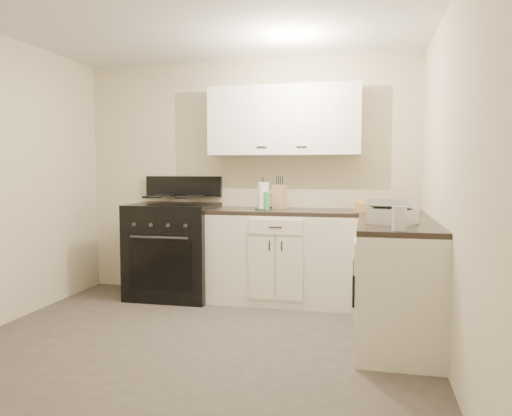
% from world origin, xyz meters
% --- Properties ---
extents(floor, '(3.60, 3.60, 0.00)m').
position_xyz_m(floor, '(0.00, 0.00, 0.00)').
color(floor, '#473F38').
rests_on(floor, ground).
extents(ceiling, '(3.60, 3.60, 0.00)m').
position_xyz_m(ceiling, '(0.00, 0.00, 2.50)').
color(ceiling, white).
rests_on(ceiling, wall_back).
extents(wall_back, '(3.60, 0.00, 3.60)m').
position_xyz_m(wall_back, '(0.00, 1.80, 1.25)').
color(wall_back, beige).
rests_on(wall_back, ground).
extents(wall_right, '(0.00, 3.60, 3.60)m').
position_xyz_m(wall_right, '(1.80, 0.00, 1.25)').
color(wall_right, beige).
rests_on(wall_right, ground).
extents(wall_front, '(3.60, 0.00, 3.60)m').
position_xyz_m(wall_front, '(0.00, -1.80, 1.25)').
color(wall_front, beige).
rests_on(wall_front, ground).
extents(base_cabinets_back, '(1.55, 0.60, 0.90)m').
position_xyz_m(base_cabinets_back, '(0.43, 1.50, 0.45)').
color(base_cabinets_back, white).
rests_on(base_cabinets_back, floor).
extents(base_cabinets_right, '(0.60, 1.90, 0.90)m').
position_xyz_m(base_cabinets_right, '(1.50, 0.85, 0.45)').
color(base_cabinets_right, white).
rests_on(base_cabinets_right, floor).
extents(countertop_back, '(1.55, 0.60, 0.04)m').
position_xyz_m(countertop_back, '(0.43, 1.50, 0.92)').
color(countertop_back, black).
rests_on(countertop_back, base_cabinets_back).
extents(countertop_right, '(0.60, 1.90, 0.04)m').
position_xyz_m(countertop_right, '(1.50, 0.85, 0.92)').
color(countertop_right, black).
rests_on(countertop_right, base_cabinets_right).
extents(upper_cabinets, '(1.55, 0.30, 0.70)m').
position_xyz_m(upper_cabinets, '(0.43, 1.65, 1.84)').
color(upper_cabinets, white).
rests_on(upper_cabinets, wall_back).
extents(stove, '(0.87, 0.74, 1.05)m').
position_xyz_m(stove, '(-0.72, 1.48, 0.46)').
color(stove, black).
rests_on(stove, floor).
extents(knife_block, '(0.14, 0.14, 0.25)m').
position_xyz_m(knife_block, '(0.39, 1.57, 1.06)').
color(knife_block, tan).
rests_on(knife_block, countertop_back).
extents(paper_towel, '(0.12, 0.12, 0.27)m').
position_xyz_m(paper_towel, '(0.25, 1.46, 1.08)').
color(paper_towel, white).
rests_on(paper_towel, countertop_back).
extents(soap_bottle, '(0.08, 0.08, 0.18)m').
position_xyz_m(soap_bottle, '(0.29, 1.41, 1.03)').
color(soap_bottle, '#42AD55').
rests_on(soap_bottle, countertop_back).
extents(picture_frame, '(0.11, 0.03, 0.14)m').
position_xyz_m(picture_frame, '(0.27, 1.76, 1.01)').
color(picture_frame, black).
rests_on(picture_frame, countertop_back).
extents(wicker_basket, '(0.30, 0.24, 0.09)m').
position_xyz_m(wicker_basket, '(1.29, 1.43, 0.98)').
color(wicker_basket, tan).
rests_on(wicker_basket, countertop_right).
extents(countertop_grill, '(0.40, 0.38, 0.11)m').
position_xyz_m(countertop_grill, '(1.46, 0.43, 1.00)').
color(countertop_grill, silver).
rests_on(countertop_grill, countertop_right).
extents(glass_jar, '(0.10, 0.10, 0.16)m').
position_xyz_m(glass_jar, '(1.48, 0.00, 1.02)').
color(glass_jar, silver).
rests_on(glass_jar, countertop_right).
extents(oven_mitt_near, '(0.02, 0.14, 0.24)m').
position_xyz_m(oven_mitt_near, '(1.18, 0.39, 0.43)').
color(oven_mitt_near, black).
rests_on(oven_mitt_near, base_cabinets_right).
extents(oven_mitt_far, '(0.02, 0.17, 0.30)m').
position_xyz_m(oven_mitt_far, '(1.18, 0.61, 0.47)').
color(oven_mitt_far, black).
rests_on(oven_mitt_far, base_cabinets_right).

